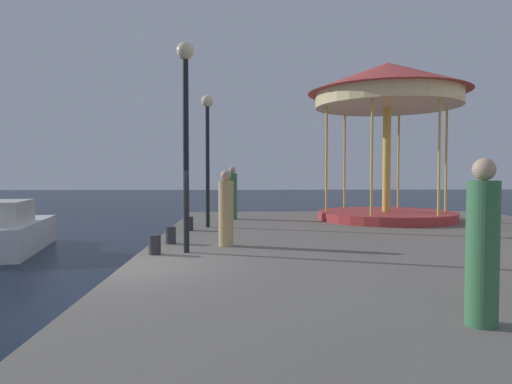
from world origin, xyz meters
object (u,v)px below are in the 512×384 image
lamp_post_far_end (207,136)px  bollard_center (171,235)px  carousel (387,102)px  bollard_south (155,245)px  person_far_corner (483,247)px  person_by_the_water (226,211)px  bollard_north (189,224)px  motorboat_white (10,232)px  person_mid_promenade (232,194)px  lamp_post_mid_promenade (186,109)px

lamp_post_far_end → bollard_center: lamp_post_far_end is taller
carousel → bollard_south: (-6.89, -6.66, -3.94)m
person_far_corner → person_by_the_water: (-2.93, 5.56, -0.05)m
bollard_center → person_far_corner: 7.30m
person_by_the_water → bollard_south: bearing=-143.2°
bollard_center → bollard_north: (0.15, 2.48, 0.00)m
bollard_south → bollard_north: bearing=86.1°
bollard_south → person_far_corner: person_far_corner is taller
lamp_post_far_end → bollard_south: size_ratio=10.04×
carousel → bollard_center: (-6.78, -5.25, -3.94)m
motorboat_white → bollard_south: (5.45, -5.17, 0.38)m
person_mid_promenade → person_by_the_water: 6.12m
lamp_post_mid_promenade → bollard_center: bearing=112.6°
bollard_center → person_far_corner: size_ratio=0.22×
person_by_the_water → person_far_corner: bearing=-62.2°
carousel → lamp_post_mid_promenade: bearing=-134.1°
motorboat_white → bollard_south: bearing=-43.5°
carousel → lamp_post_mid_promenade: carousel is taller
motorboat_white → carousel: 13.16m
lamp_post_far_end → bollard_south: lamp_post_far_end is taller
lamp_post_far_end → bollard_north: lamp_post_far_end is taller
carousel → person_by_the_water: bearing=-134.3°
bollard_north → person_far_corner: size_ratio=0.22×
motorboat_white → person_far_corner: person_far_corner is taller
lamp_post_far_end → carousel: bearing=17.6°
lamp_post_mid_promenade → person_by_the_water: size_ratio=2.52×
lamp_post_mid_promenade → person_by_the_water: lamp_post_mid_promenade is taller
lamp_post_far_end → person_far_corner: lamp_post_far_end is taller
bollard_south → motorboat_white: bearing=136.5°
carousel → person_mid_promenade: 6.35m
bollard_north → person_far_corner: 9.35m
bollard_north → person_mid_promenade: (1.19, 3.29, 0.69)m
bollard_center → person_by_the_water: size_ratio=0.23×
lamp_post_mid_promenade → bollard_south: lamp_post_mid_promenade is taller
carousel → bollard_north: size_ratio=13.89×
bollard_center → person_mid_promenade: person_mid_promenade is taller
person_far_corner → person_mid_promenade: (-2.88, 11.68, 0.04)m
bollard_north → motorboat_white: bearing=167.4°
person_mid_promenade → person_by_the_water: bearing=-90.4°
lamp_post_far_end → person_by_the_water: bearing=-79.7°
bollard_center → person_by_the_water: (1.30, -0.36, 0.60)m
lamp_post_mid_promenade → person_far_corner: lamp_post_mid_promenade is taller
carousel → person_far_corner: bearing=-102.9°
bollard_north → person_far_corner: person_far_corner is taller
motorboat_white → lamp_post_far_end: (6.19, -0.46, 2.95)m
carousel → person_mid_promenade: size_ratio=2.94×
lamp_post_mid_promenade → bollard_south: 2.83m
motorboat_white → lamp_post_mid_promenade: lamp_post_mid_promenade is taller
motorboat_white → bollard_south: 7.52m
bollard_north → bollard_south: bearing=-93.9°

